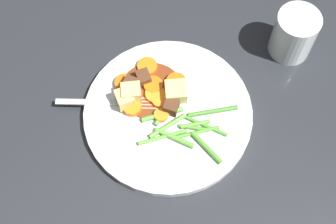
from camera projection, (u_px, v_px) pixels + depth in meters
The scene contains 30 objects.
ground_plane at pixel (168, 116), 0.84m from camera, with size 3.00×3.00×0.00m, color #26282D.
dinner_plate at pixel (168, 114), 0.83m from camera, with size 0.29×0.29×0.02m, color white.
stew_sauce at pixel (151, 91), 0.84m from camera, with size 0.11×0.11×0.00m, color brown.
carrot_slice_0 at pixel (124, 83), 0.84m from camera, with size 0.03×0.03×0.01m, color orange.
carrot_slice_1 at pixel (159, 101), 0.82m from camera, with size 0.03×0.03×0.01m, color orange.
carrot_slice_2 at pixel (176, 83), 0.84m from camera, with size 0.03×0.03×0.01m, color orange.
carrot_slice_3 at pixel (157, 93), 0.83m from camera, with size 0.03×0.03×0.01m, color orange.
carrot_slice_4 at pixel (153, 85), 0.84m from camera, with size 0.03×0.03×0.01m, color orange.
carrot_slice_5 at pixel (159, 113), 0.81m from camera, with size 0.02×0.02×0.01m, color orange.
carrot_slice_6 at pixel (147, 66), 0.85m from camera, with size 0.04×0.04×0.01m, color orange.
carrot_slice_7 at pixel (132, 107), 0.82m from camera, with size 0.03×0.03×0.01m, color orange.
potato_chunk_0 at pixel (131, 93), 0.82m from camera, with size 0.03×0.03×0.03m, color #E5CC7A.
potato_chunk_1 at pixel (176, 92), 0.82m from camera, with size 0.04×0.04×0.03m, color #E5CC7A.
potato_chunk_2 at pixel (125, 99), 0.81m from camera, with size 0.03×0.03×0.03m, color #E5CC7A.
meat_chunk_0 at pixel (142, 79), 0.84m from camera, with size 0.03×0.02×0.02m, color #56331E.
meat_chunk_1 at pixel (171, 106), 0.81m from camera, with size 0.02×0.02×0.02m, color #56331E.
meat_chunk_2 at pixel (131, 86), 0.83m from camera, with size 0.03×0.03×0.02m, color #56331E.
green_bean_0 at pixel (195, 124), 0.81m from camera, with size 0.01×0.01×0.05m, color #66AD42.
green_bean_1 at pixel (213, 111), 0.82m from camera, with size 0.01×0.01×0.08m, color #4C8E33.
green_bean_2 at pixel (206, 126), 0.81m from camera, with size 0.01×0.01×0.08m, color #599E38.
green_bean_3 at pixel (194, 128), 0.80m from camera, with size 0.01×0.01×0.05m, color #599E38.
green_bean_4 at pixel (165, 112), 0.82m from camera, with size 0.01×0.01×0.06m, color #599E38.
green_bean_5 at pixel (163, 137), 0.80m from camera, with size 0.01×0.01×0.08m, color #66AD42.
green_bean_6 at pixel (196, 133), 0.80m from camera, with size 0.01×0.01×0.08m, color #599E38.
green_bean_7 at pixel (167, 126), 0.81m from camera, with size 0.01×0.01×0.07m, color #66AD42.
green_bean_8 at pixel (174, 138), 0.80m from camera, with size 0.01×0.01×0.07m, color #66AD42.
green_bean_9 at pixel (206, 147), 0.79m from camera, with size 0.01×0.01×0.07m, color #599E38.
green_bean_10 at pixel (163, 115), 0.81m from camera, with size 0.01×0.01×0.07m, color #66AD42.
fork at pixel (110, 103), 0.83m from camera, with size 0.12×0.15×0.00m.
water_glass at pixel (294, 34), 0.85m from camera, with size 0.08×0.08×0.09m, color silver.
Camera 1 is at (-0.29, 0.20, 0.76)m, focal length 52.01 mm.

